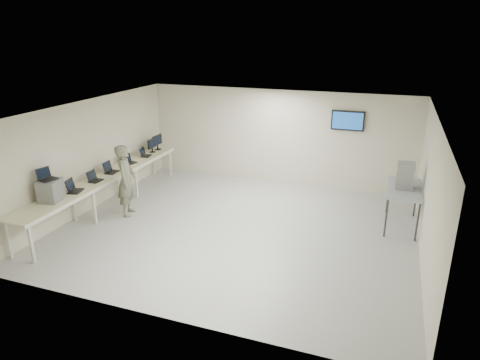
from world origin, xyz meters
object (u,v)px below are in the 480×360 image
(workbench, at_px, (106,178))
(side_table, at_px, (404,191))
(equipment_box, at_px, (50,190))
(soldier, at_px, (126,180))

(workbench, relative_size, side_table, 3.72)
(equipment_box, bearing_deg, side_table, 12.08)
(workbench, bearing_deg, equipment_box, -92.00)
(equipment_box, relative_size, side_table, 0.30)
(workbench, relative_size, equipment_box, 12.45)
(workbench, bearing_deg, side_table, 11.52)
(side_table, bearing_deg, equipment_box, -155.76)
(workbench, distance_m, soldier, 0.73)
(equipment_box, xyz_separation_m, side_table, (7.25, 3.26, -0.24))
(soldier, height_order, side_table, soldier)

